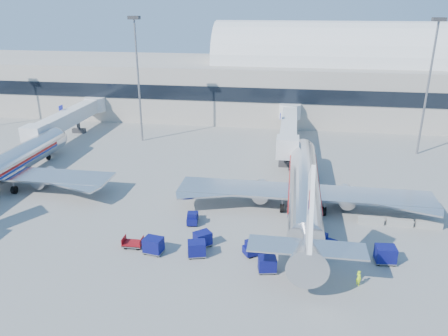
% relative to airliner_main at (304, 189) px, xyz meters
% --- Properties ---
extents(ground, '(260.00, 260.00, 0.00)m').
position_rel_airliner_main_xyz_m(ground, '(-10.00, -4.51, -2.93)').
color(ground, gray).
rests_on(ground, ground).
extents(terminal, '(170.00, 28.15, 21.00)m').
position_rel_airliner_main_xyz_m(terminal, '(-23.60, 51.46, 4.60)').
color(terminal, '#B2AA9E').
rests_on(terminal, ground).
extents(airliner_main, '(32.00, 37.26, 12.07)m').
position_rel_airliner_main_xyz_m(airliner_main, '(0.00, 0.00, 0.00)').
color(airliner_main, silver).
rests_on(airliner_main, ground).
extents(jetbridge_near, '(4.40, 27.50, 6.25)m').
position_rel_airliner_main_xyz_m(jetbridge_near, '(-2.40, 26.30, 1.00)').
color(jetbridge_near, silver).
rests_on(jetbridge_near, ground).
extents(jetbridge_mid, '(4.40, 27.50, 6.25)m').
position_rel_airliner_main_xyz_m(jetbridge_mid, '(-44.40, 26.30, 1.00)').
color(jetbridge_mid, silver).
rests_on(jetbridge_mid, ground).
extents(mast_west, '(2.00, 1.20, 22.60)m').
position_rel_airliner_main_xyz_m(mast_west, '(-30.00, 25.49, 11.87)').
color(mast_west, slate).
rests_on(mast_west, ground).
extents(mast_east, '(2.00, 1.20, 22.60)m').
position_rel_airliner_main_xyz_m(mast_east, '(20.00, 25.49, 11.87)').
color(mast_east, slate).
rests_on(mast_east, ground).
extents(barrier_near, '(3.00, 0.55, 0.90)m').
position_rel_airliner_main_xyz_m(barrier_near, '(8.00, -2.51, -2.48)').
color(barrier_near, '#9E9E96').
rests_on(barrier_near, ground).
extents(barrier_mid, '(3.00, 0.55, 0.90)m').
position_rel_airliner_main_xyz_m(barrier_mid, '(11.30, -2.51, -2.48)').
color(barrier_mid, '#9E9E96').
rests_on(barrier_mid, ground).
extents(barrier_far, '(3.00, 0.55, 0.90)m').
position_rel_airliner_main_xyz_m(barrier_far, '(14.60, -2.51, -2.48)').
color(barrier_far, '#9E9E96').
rests_on(barrier_far, ground).
extents(tug_lead, '(2.85, 2.48, 1.68)m').
position_rel_airliner_main_xyz_m(tug_lead, '(-5.12, -11.34, -2.16)').
color(tug_lead, '#0B0D52').
rests_on(tug_lead, ground).
extents(tug_right, '(2.32, 1.88, 1.35)m').
position_rel_airliner_main_xyz_m(tug_right, '(2.39, -8.44, -2.31)').
color(tug_right, '#0B0D52').
rests_on(tug_right, ground).
extents(tug_left, '(1.56, 2.62, 1.62)m').
position_rel_airliner_main_xyz_m(tug_left, '(-13.13, -5.61, -2.19)').
color(tug_left, '#0B0D52').
rests_on(tug_left, ground).
extents(cart_train_a, '(2.34, 2.28, 1.64)m').
position_rel_airliner_main_xyz_m(cart_train_a, '(-10.86, -10.52, -2.05)').
color(cart_train_a, '#0B0D52').
rests_on(cart_train_a, ground).
extents(cart_train_b, '(2.24, 1.92, 1.69)m').
position_rel_airliner_main_xyz_m(cart_train_b, '(-11.06, -12.63, -2.02)').
color(cart_train_b, '#0B0D52').
rests_on(cart_train_b, ground).
extents(cart_train_c, '(2.24, 1.85, 1.77)m').
position_rel_airliner_main_xyz_m(cart_train_c, '(-15.68, -12.76, -1.98)').
color(cart_train_c, '#0B0D52').
rests_on(cart_train_c, ground).
extents(cart_solo_near, '(2.06, 1.72, 1.61)m').
position_rel_airliner_main_xyz_m(cart_solo_near, '(-3.62, -14.31, -2.07)').
color(cart_solo_near, '#0B0D52').
rests_on(cart_solo_near, ground).
extents(cart_solo_far, '(2.21, 1.75, 1.84)m').
position_rel_airliner_main_xyz_m(cart_solo_far, '(8.11, -10.87, -1.94)').
color(cart_solo_far, '#0B0D52').
rests_on(cart_solo_far, ground).
extents(cart_open_red, '(2.13, 1.52, 0.57)m').
position_rel_airliner_main_xyz_m(cart_open_red, '(-18.24, -11.97, -2.52)').
color(cart_open_red, slate).
rests_on(cart_open_red, ground).
extents(ramp_worker, '(0.63, 0.68, 1.56)m').
position_rel_airliner_main_xyz_m(ramp_worker, '(4.96, -15.17, -2.15)').
color(ramp_worker, '#A7DF17').
rests_on(ramp_worker, ground).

